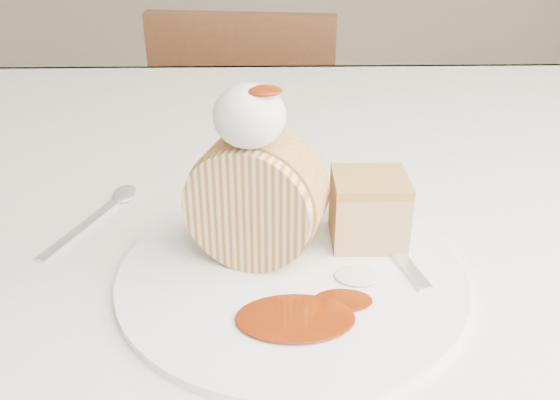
{
  "coord_description": "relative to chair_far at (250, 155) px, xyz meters",
  "views": [
    {
      "loc": [
        -0.04,
        -0.46,
        1.07
      ],
      "look_at": [
        -0.03,
        -0.0,
        0.82
      ],
      "focal_mm": 40.0,
      "sensor_mm": 36.0,
      "label": 1
    }
  ],
  "objects": [
    {
      "name": "spoon",
      "position": [
        -0.15,
        -0.82,
        0.29
      ],
      "size": [
        0.08,
        0.15,
        0.0
      ],
      "primitive_type": "cube",
      "rotation": [
        0.0,
        0.0,
        -0.38
      ],
      "color": "silver",
      "rests_on": "table"
    },
    {
      "name": "table",
      "position": [
        0.08,
        -0.69,
        0.2
      ],
      "size": [
        1.4,
        0.9,
        0.75
      ],
      "color": "silver",
      "rests_on": "ground"
    },
    {
      "name": "caramel_drizzle",
      "position": [
        0.04,
        -0.89,
        0.46
      ],
      "size": [
        0.03,
        0.02,
        0.01
      ],
      "primitive_type": "ellipsoid",
      "color": "#691E04",
      "rests_on": "whipped_cream"
    },
    {
      "name": "plate",
      "position": [
        0.06,
        -0.9,
        0.29
      ],
      "size": [
        0.31,
        0.31,
        0.01
      ],
      "primitive_type": "cylinder",
      "rotation": [
        0.0,
        0.0,
        -0.0
      ],
      "color": "white",
      "rests_on": "table"
    },
    {
      "name": "chair_far",
      "position": [
        0.0,
        0.0,
        0.0
      ],
      "size": [
        0.42,
        0.42,
        0.81
      ],
      "rotation": [
        0.0,
        0.0,
        3.03
      ],
      "color": "brown",
      "rests_on": "ground"
    },
    {
      "name": "caramel_pool",
      "position": [
        0.06,
        -0.97,
        0.3
      ],
      "size": [
        0.1,
        0.06,
        0.0
      ],
      "primitive_type": null,
      "rotation": [
        0.0,
        0.0,
        -0.0
      ],
      "color": "#691E04",
      "rests_on": "plate"
    },
    {
      "name": "whipped_cream",
      "position": [
        0.03,
        -0.89,
        0.43
      ],
      "size": [
        0.06,
        0.06,
        0.05
      ],
      "primitive_type": "ellipsoid",
      "color": "white",
      "rests_on": "roulade_slice"
    },
    {
      "name": "cake_chunk",
      "position": [
        0.14,
        -0.85,
        0.32
      ],
      "size": [
        0.07,
        0.06,
        0.06
      ],
      "primitive_type": "cube",
      "rotation": [
        0.0,
        0.0,
        -0.0
      ],
      "color": "tan",
      "rests_on": "plate"
    },
    {
      "name": "fork",
      "position": [
        0.16,
        -0.87,
        0.29
      ],
      "size": [
        0.07,
        0.18,
        0.0
      ],
      "primitive_type": "cube",
      "rotation": [
        0.0,
        0.0,
        0.25
      ],
      "color": "silver",
      "rests_on": "plate"
    },
    {
      "name": "roulade_slice",
      "position": [
        0.03,
        -0.87,
        0.35
      ],
      "size": [
        0.13,
        0.09,
        0.11
      ],
      "primitive_type": "cylinder",
      "rotation": [
        1.57,
        0.0,
        -0.31
      ],
      "color": "beige",
      "rests_on": "plate"
    }
  ]
}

